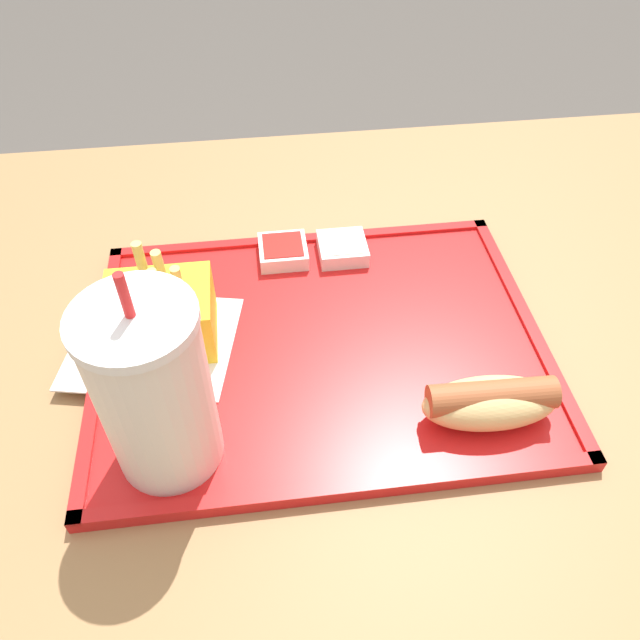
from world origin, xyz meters
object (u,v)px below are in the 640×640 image
Objects in this scene: hot_dog_far at (490,401)px; fries_carton at (161,315)px; soda_cup at (154,391)px; sauce_cup_ketchup at (283,251)px; sauce_cup_mayo at (342,248)px.

hot_dog_far is 0.30m from fries_carton.
fries_carton is at bearing -24.78° from hot_dog_far.
soda_cup is 1.78× the size of fries_carton.
sauce_cup_ketchup is at bearing -56.41° from hot_dog_far.
hot_dog_far reaches higher than sauce_cup_ketchup.
soda_cup is 0.27m from sauce_cup_ketchup.
sauce_cup_ketchup is (0.06, -0.00, 0.00)m from sauce_cup_mayo.
sauce_cup_mayo is at bearing 177.30° from sauce_cup_ketchup.
fries_carton reaches higher than hot_dog_far.
sauce_cup_mayo and sauce_cup_ketchup have the same top height.
soda_cup reaches higher than sauce_cup_mayo.
soda_cup is at bearing 94.62° from fries_carton.
hot_dog_far is at bearing 155.22° from fries_carton.
sauce_cup_mayo is (0.09, -0.23, -0.01)m from hot_dog_far.
fries_carton is (0.28, -0.13, 0.01)m from hot_dog_far.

